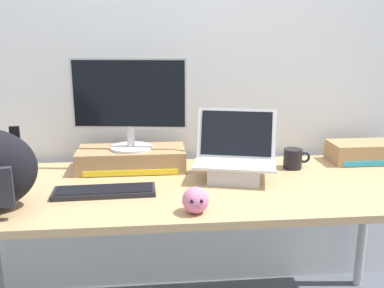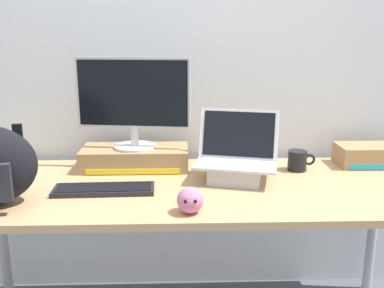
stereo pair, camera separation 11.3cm
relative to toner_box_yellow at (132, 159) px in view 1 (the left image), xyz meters
name	(u,v)px [view 1 (the left image)]	position (x,y,z in m)	size (l,w,h in m)	color
back_wall	(183,49)	(0.26, 0.24, 0.50)	(7.00, 0.10, 2.60)	silver
desk	(192,198)	(0.26, -0.25, -0.11)	(2.07, 0.77, 0.75)	tan
toner_box_yellow	(132,159)	(0.00, 0.00, 0.00)	(0.50, 0.23, 0.10)	#9E7A51
desktop_monitor	(129,101)	(0.00, 0.00, 0.28)	(0.53, 0.20, 0.43)	silver
open_laptop	(235,165)	(0.46, -0.20, 0.02)	(0.40, 0.31, 0.30)	#ADADB2
external_keyboard	(104,191)	(-0.10, -0.32, -0.04)	(0.41, 0.14, 0.02)	black
coffee_mug	(293,159)	(0.77, -0.07, 0.00)	(0.13, 0.09, 0.10)	black
plush_toy	(196,200)	(0.25, -0.55, 0.00)	(0.10, 0.10, 0.10)	#CC7099
toner_box_cyan	(362,152)	(1.15, 0.01, 0.00)	(0.32, 0.18, 0.10)	#9E7A51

